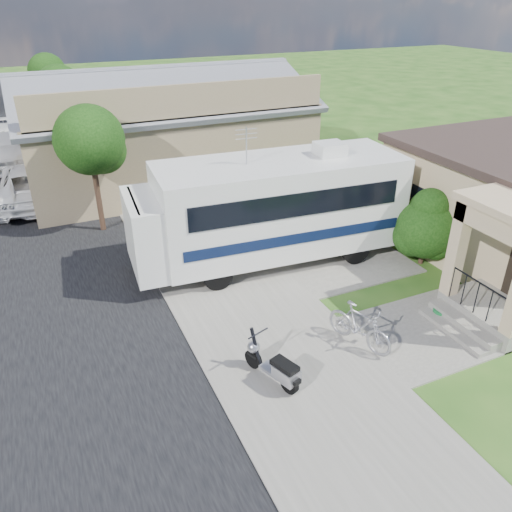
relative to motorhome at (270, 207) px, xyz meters
name	(u,v)px	position (x,y,z in m)	size (l,w,h in m)	color
ground	(314,339)	(-0.81, -4.31, -1.88)	(120.00, 120.00, 0.00)	#1D4612
sidewalk_slab	(169,208)	(-1.81, 5.69, -1.85)	(4.00, 80.00, 0.06)	slate
driveway_slab	(285,253)	(0.69, 0.19, -1.86)	(7.00, 6.00, 0.05)	slate
walk_slab	(433,330)	(2.19, -5.31, -1.86)	(4.00, 3.00, 0.05)	slate
warehouse	(163,135)	(-0.81, 9.66, 0.10)	(12.50, 8.40, 5.04)	#857353
street_tree_a	(93,143)	(-4.51, 4.75, 1.36)	(2.44, 2.40, 4.58)	black
street_tree_b	(62,92)	(-4.51, 14.75, 1.51)	(2.44, 2.40, 4.73)	black
street_tree_c	(49,74)	(-4.51, 23.75, 1.22)	(2.44, 2.40, 4.42)	black
motorhome	(270,207)	(0.00, 0.00, 0.00)	(8.73, 3.29, 4.39)	silver
shrub	(427,225)	(4.46, -2.19, -0.57)	(2.09, 2.00, 2.57)	black
scooter	(275,367)	(-2.47, -5.36, -1.40)	(0.83, 1.61, 1.09)	black
bicycle	(359,328)	(0.02, -5.01, -1.33)	(0.52, 1.86, 1.12)	#A2A1A9
pickup_truck	(34,183)	(-6.66, 8.83, -1.08)	(2.69, 5.83, 1.62)	white
van	(9,145)	(-7.53, 15.19, -1.00)	(2.48, 6.09, 1.77)	white
garden_hose	(441,314)	(2.83, -4.88, -1.79)	(0.44, 0.44, 0.20)	#14662D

